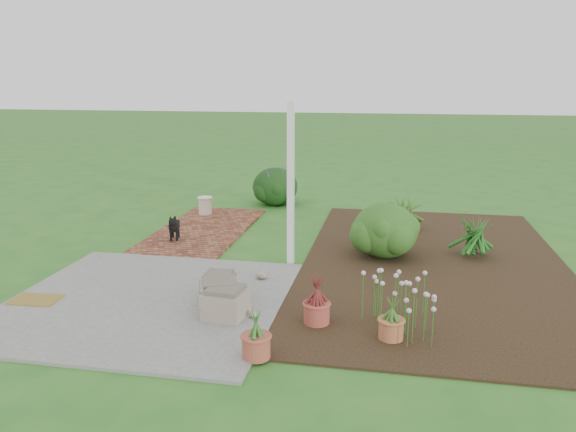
% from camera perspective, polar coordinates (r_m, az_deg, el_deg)
% --- Properties ---
extents(ground, '(80.00, 80.00, 0.00)m').
position_cam_1_polar(ground, '(8.75, -1.79, -5.01)').
color(ground, '#276921').
rests_on(ground, ground).
extents(concrete_patio, '(3.50, 3.50, 0.04)m').
position_cam_1_polar(concrete_patio, '(7.58, -14.14, -8.33)').
color(concrete_patio, slate).
rests_on(concrete_patio, ground).
extents(brick_path, '(1.60, 3.50, 0.04)m').
position_cam_1_polar(brick_path, '(10.81, -8.56, -1.37)').
color(brick_path, '#5A2A1C').
rests_on(brick_path, ground).
extents(garden_bed, '(4.00, 7.00, 0.03)m').
position_cam_1_polar(garden_bed, '(9.05, 14.62, -4.73)').
color(garden_bed, black).
rests_on(garden_bed, ground).
extents(veranda_post, '(0.10, 0.10, 2.50)m').
position_cam_1_polar(veranda_post, '(8.47, 0.28, 3.11)').
color(veranda_post, white).
rests_on(veranda_post, ground).
extents(stone_trough_near, '(0.52, 0.52, 0.32)m').
position_cam_1_polar(stone_trough_near, '(6.84, -6.35, -8.83)').
color(stone_trough_near, '#786E5B').
rests_on(stone_trough_near, concrete_patio).
extents(stone_trough_mid, '(0.62, 0.62, 0.32)m').
position_cam_1_polar(stone_trough_mid, '(7.07, -6.93, -8.06)').
color(stone_trough_mid, '#756A56').
rests_on(stone_trough_mid, concrete_patio).
extents(stone_trough_far, '(0.40, 0.40, 0.26)m').
position_cam_1_polar(stone_trough_far, '(7.52, -7.08, -6.95)').
color(stone_trough_far, '#796F5C').
rests_on(stone_trough_far, concrete_patio).
extents(coir_doormat, '(0.63, 0.43, 0.02)m').
position_cam_1_polar(coir_doormat, '(8.00, -24.29, -7.74)').
color(coir_doormat, olive).
rests_on(coir_doormat, concrete_patio).
extents(black_dog, '(0.24, 0.50, 0.44)m').
position_cam_1_polar(black_dog, '(10.08, -11.50, -0.97)').
color(black_dog, black).
rests_on(black_dog, brick_path).
extents(cream_ceramic_urn, '(0.35, 0.35, 0.36)m').
position_cam_1_polar(cream_ceramic_urn, '(11.92, -8.41, 1.04)').
color(cream_ceramic_urn, beige).
rests_on(cream_ceramic_urn, brick_path).
extents(evergreen_shrub, '(1.27, 1.27, 0.89)m').
position_cam_1_polar(evergreen_shrub, '(9.14, 9.84, -1.29)').
color(evergreen_shrub, '#0D3613').
rests_on(evergreen_shrub, garden_bed).
extents(agapanthus_clump_back, '(0.97, 0.97, 0.81)m').
position_cam_1_polar(agapanthus_clump_back, '(9.47, 18.34, -1.51)').
color(agapanthus_clump_back, '#133D15').
rests_on(agapanthus_clump_back, garden_bed).
extents(agapanthus_clump_front, '(1.12, 1.12, 0.75)m').
position_cam_1_polar(agapanthus_clump_front, '(10.82, 11.80, 0.61)').
color(agapanthus_clump_front, '#193D0E').
rests_on(agapanthus_clump_front, garden_bed).
extents(pink_flower_patch, '(1.11, 1.11, 0.64)m').
position_cam_1_polar(pink_flower_patch, '(6.52, 10.65, -8.71)').
color(pink_flower_patch, '#113D0F').
rests_on(pink_flower_patch, garden_bed).
extents(terracotta_pot_bronze, '(0.35, 0.35, 0.25)m').
position_cam_1_polar(terracotta_pot_bronze, '(6.67, 2.93, -9.79)').
color(terracotta_pot_bronze, '#A14336').
rests_on(terracotta_pot_bronze, garden_bed).
extents(terracotta_pot_small_left, '(0.32, 0.32, 0.23)m').
position_cam_1_polar(terracotta_pot_small_left, '(6.39, 10.43, -11.21)').
color(terracotta_pot_small_left, '#B3633C').
rests_on(terracotta_pot_small_left, garden_bed).
extents(terracotta_pot_small_right, '(0.37, 0.37, 0.25)m').
position_cam_1_polar(terracotta_pot_small_right, '(5.90, -3.25, -13.08)').
color(terracotta_pot_small_right, '#A14936').
rests_on(terracotta_pot_small_right, garden_bed).
extents(purple_flowering_bush, '(1.36, 1.36, 0.88)m').
position_cam_1_polar(purple_flowering_bush, '(12.85, -1.31, 3.11)').
color(purple_flowering_bush, black).
rests_on(purple_flowering_bush, ground).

